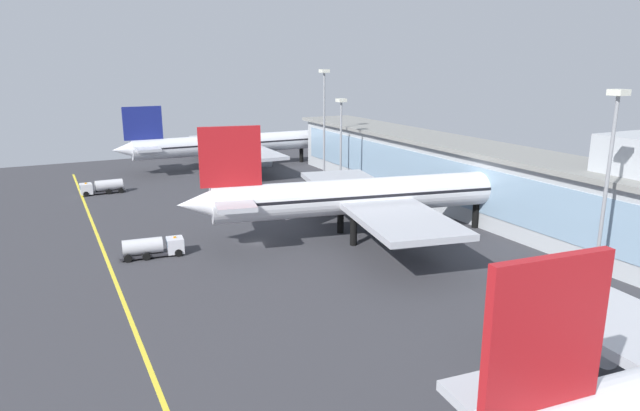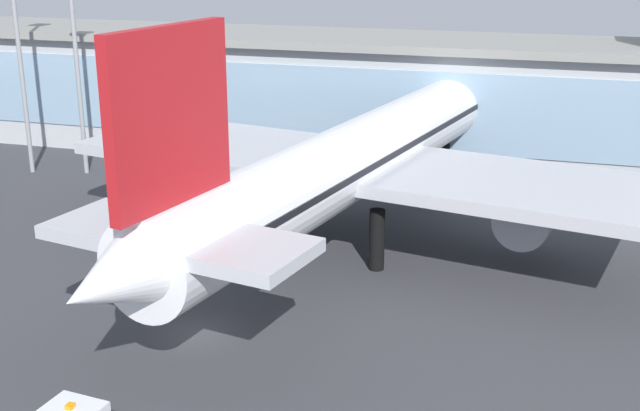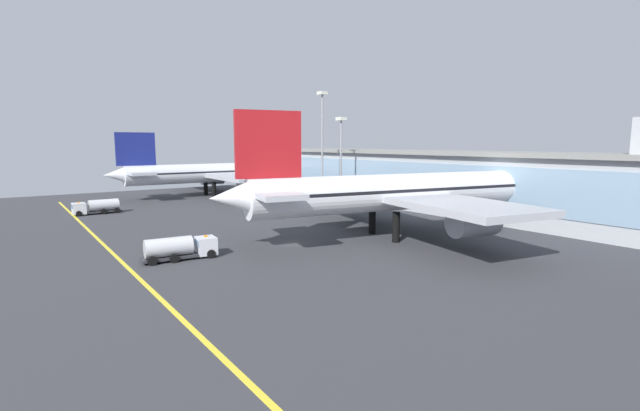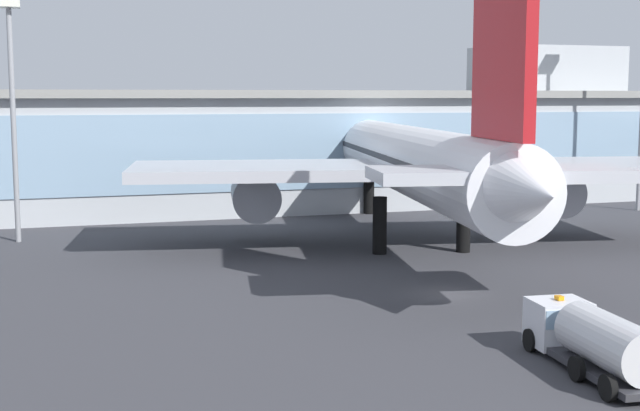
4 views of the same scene
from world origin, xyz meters
TOP-DOWN VIEW (x-y plane):
  - ground_plane at (0.00, 0.00)m, footprint 180.00×180.00m
  - taxiway_centreline_stripe at (0.00, -22.00)m, footprint 144.00×0.50m
  - terminal_building at (1.75, 42.83)m, footprint 119.45×14.00m
  - airliner_near_left at (-62.68, 16.48)m, footprint 47.14×60.03m
  - airliner_near_right at (5.22, 17.13)m, footprint 46.54×59.28m
  - fuel_tanker_truck at (-46.41, -18.01)m, footprint 3.09×9.10m
  - baggage_tug_near at (-0.67, -15.51)m, footprint 3.72×9.25m
  - apron_light_mast_west at (-25.42, 28.94)m, footprint 1.80×1.80m
  - apron_light_mast_centre at (-30.76, 27.64)m, footprint 1.80×1.80m

SIDE VIEW (x-z plane):
  - ground_plane at x=0.00m, z-range 0.00..0.00m
  - taxiway_centreline_stripe at x=0.00m, z-range 0.00..0.01m
  - fuel_tanker_truck at x=-46.41m, z-range 0.06..2.96m
  - baggage_tug_near at x=-0.67m, z-range 0.06..2.96m
  - airliner_near_left at x=-62.68m, z-range -2.30..14.62m
  - airliner_near_right at x=5.22m, z-range -2.51..16.07m
  - terminal_building at x=1.75m, z-range -2.10..15.84m
  - apron_light_mast_west at x=-25.42m, z-range 3.43..23.40m
  - apron_light_mast_centre at x=-30.76m, z-range 3.76..29.65m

